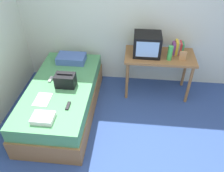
# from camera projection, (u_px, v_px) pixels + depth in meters

# --- Properties ---
(ground_plane) EXTENTS (8.00, 8.00, 0.00)m
(ground_plane) POSITION_uv_depth(u_px,v_px,m) (121.00, 162.00, 3.10)
(ground_plane) COLOR #2D4784
(wall_back) EXTENTS (5.20, 0.10, 2.60)m
(wall_back) POSITION_uv_depth(u_px,v_px,m) (131.00, 14.00, 3.87)
(wall_back) COLOR silver
(wall_back) RESTS_ON ground
(bed) EXTENTS (1.00, 2.00, 0.55)m
(bed) POSITION_uv_depth(u_px,v_px,m) (63.00, 99.00, 3.71)
(bed) COLOR olive
(bed) RESTS_ON ground
(desk) EXTENTS (1.16, 0.60, 0.77)m
(desk) POSITION_uv_depth(u_px,v_px,m) (159.00, 60.00, 3.89)
(desk) COLOR olive
(desk) RESTS_ON ground
(tv) EXTENTS (0.44, 0.39, 0.36)m
(tv) POSITION_uv_depth(u_px,v_px,m) (147.00, 44.00, 3.74)
(tv) COLOR black
(tv) RESTS_ON desk
(water_bottle) EXTENTS (0.08, 0.08, 0.24)m
(water_bottle) POSITION_uv_depth(u_px,v_px,m) (170.00, 53.00, 3.64)
(water_bottle) COLOR green
(water_bottle) RESTS_ON desk
(book_row) EXTENTS (0.18, 0.16, 0.23)m
(book_row) POSITION_uv_depth(u_px,v_px,m) (178.00, 48.00, 3.81)
(book_row) COLOR #7A3D89
(book_row) RESTS_ON desk
(picture_frame) EXTENTS (0.11, 0.02, 0.16)m
(picture_frame) POSITION_uv_depth(u_px,v_px,m) (183.00, 56.00, 3.65)
(picture_frame) COLOR #B27F4C
(picture_frame) RESTS_ON desk
(pillow) EXTENTS (0.49, 0.31, 0.12)m
(pillow) POSITION_uv_depth(u_px,v_px,m) (71.00, 59.00, 4.04)
(pillow) COLOR #4766AD
(pillow) RESTS_ON bed
(handbag) EXTENTS (0.30, 0.20, 0.23)m
(handbag) POSITION_uv_depth(u_px,v_px,m) (65.00, 80.00, 3.47)
(handbag) COLOR black
(handbag) RESTS_ON bed
(magazine) EXTENTS (0.21, 0.29, 0.01)m
(magazine) POSITION_uv_depth(u_px,v_px,m) (43.00, 99.00, 3.27)
(magazine) COLOR white
(magazine) RESTS_ON bed
(remote_dark) EXTENTS (0.04, 0.16, 0.02)m
(remote_dark) POSITION_uv_depth(u_px,v_px,m) (68.00, 106.00, 3.15)
(remote_dark) COLOR black
(remote_dark) RESTS_ON bed
(remote_silver) EXTENTS (0.04, 0.14, 0.02)m
(remote_silver) POSITION_uv_depth(u_px,v_px,m) (51.00, 79.00, 3.64)
(remote_silver) COLOR #B7B7BC
(remote_silver) RESTS_ON bed
(folded_towel) EXTENTS (0.28, 0.22, 0.07)m
(folded_towel) POSITION_uv_depth(u_px,v_px,m) (43.00, 118.00, 2.94)
(folded_towel) COLOR white
(folded_towel) RESTS_ON bed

